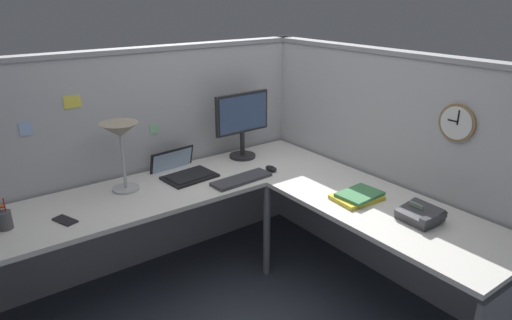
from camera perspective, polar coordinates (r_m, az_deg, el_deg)
name	(u,v)px	position (r m, az deg, el deg)	size (l,w,h in m)	color
ground_plane	(262,292)	(3.21, 0.77, -16.28)	(6.80, 6.80, 0.00)	#383D47
cubicle_wall_back	(150,158)	(3.35, -13.24, 0.19)	(2.57, 0.12, 1.58)	#B2B2B7
cubicle_wall_right	(387,168)	(3.22, 16.22, -0.94)	(0.12, 2.37, 1.58)	#B2B2B7
desk	(248,218)	(2.77, -0.99, -7.32)	(2.35, 2.15, 0.73)	silver
monitor	(242,120)	(3.39, -1.74, 5.03)	(0.46, 0.20, 0.50)	#232326
laptop	(182,171)	(3.19, -9.34, -1.33)	(0.38, 0.41, 0.22)	black
keyboard	(241,179)	(3.04, -1.85, -2.45)	(0.43, 0.14, 0.02)	#38383D
computer_mouse	(271,168)	(3.21, 1.91, -1.08)	(0.06, 0.10, 0.03)	black
desk_lamp_dome	(120,136)	(2.90, -16.75, 2.96)	(0.24, 0.24, 0.44)	#B7BABF
pen_cup	(4,220)	(2.77, -29.16, -6.61)	(0.08, 0.08, 0.18)	#4C4C51
cell_phone	(65,220)	(2.74, -22.96, -7.02)	(0.07, 0.14, 0.01)	black
office_phone	(421,215)	(2.67, 20.08, -6.58)	(0.20, 0.21, 0.11)	#38383D
book_stack	(358,196)	(2.84, 12.73, -4.47)	(0.30, 0.23, 0.04)	yellow
wall_clock	(458,123)	(2.80, 24.09, 4.32)	(0.04, 0.22, 0.22)	olive
pinned_note_leftmost	(25,129)	(3.00, -27.08, 3.52)	(0.07, 0.00, 0.08)	#99B7E5
pinned_note_middle	(154,129)	(3.25, -12.73, 3.84)	(0.06, 0.00, 0.07)	#8CCC99
pinned_note_rightmost	(72,102)	(3.02, -22.17, 6.81)	(0.10, 0.00, 0.08)	#EAD84C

